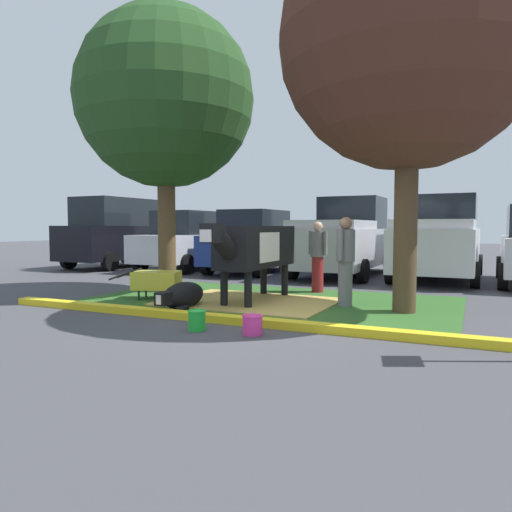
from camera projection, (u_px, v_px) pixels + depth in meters
ground_plane at (257, 316)px, 7.87m from camera, size 80.00×80.00×0.00m
grass_island at (269, 301)px, 9.48m from camera, size 7.13×4.20×0.02m
curb_yellow at (212, 318)px, 7.44m from camera, size 8.33×0.24×0.12m
hay_bedding at (250, 302)px, 9.25m from camera, size 3.25×2.47×0.04m
shade_tree_left at (165, 99)px, 10.57m from camera, size 3.94×3.94×6.29m
shade_tree_right at (409, 39)px, 7.90m from camera, size 4.34×4.34×6.77m
cow_holstein at (254, 247)px, 9.24m from camera, size 0.74×3.14×1.53m
calf_lying at (183, 296)px, 8.60m from camera, size 0.49×1.30×0.48m
person_handler at (318, 255)px, 10.64m from camera, size 0.49×0.34×1.59m
person_visitor_near at (345, 259)px, 8.73m from camera, size 0.34×0.52×1.66m
wheelbarrow at (158, 281)px, 9.67m from camera, size 1.60×0.96×0.63m
bucket_green at (197, 320)px, 6.81m from camera, size 0.27×0.27×0.29m
bucket_pink at (253, 324)px, 6.53m from camera, size 0.30×0.30×0.27m
suv_black at (119, 233)px, 17.63m from camera, size 2.20×4.64×2.52m
sedan_silver at (188, 241)px, 16.46m from camera, size 2.10×4.44×2.02m
sedan_blue at (255, 242)px, 15.49m from camera, size 2.10×4.44×2.02m
pickup_truck_black at (345, 239)px, 14.62m from camera, size 2.31×5.44×2.42m
pickup_truck_maroon at (439, 240)px, 13.54m from camera, size 2.31×5.44×2.42m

